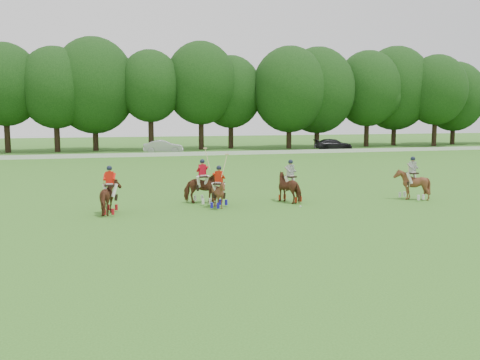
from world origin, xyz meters
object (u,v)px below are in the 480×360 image
object	(u,v)px
polo_ball	(300,207)
polo_stripe_a	(290,187)
polo_stripe_b	(412,184)
car_mid	(163,147)
polo_red_a	(110,197)
polo_red_b	(202,188)
car_right	(333,144)
polo_red_c	(219,193)

from	to	relation	value
polo_ball	polo_stripe_a	bearing A→B (deg)	87.29
polo_stripe_b	polo_ball	size ratio (longest dim) A/B	26.79
car_mid	polo_red_a	distance (m)	39.24
polo_red_a	polo_red_b	xyz separation A→B (m)	(4.83, 1.74, 0.02)
car_right	polo_red_c	world-z (taller)	polo_red_c
polo_red_c	polo_stripe_b	distance (m)	10.95
car_right	polo_red_b	distance (m)	44.49
car_right	polo_red_c	size ratio (longest dim) A/B	1.85
polo_red_c	polo_stripe_b	xyz separation A→B (m)	(10.95, -0.28, 0.11)
polo_red_a	polo_red_b	bearing A→B (deg)	19.76
polo_stripe_a	car_right	bearing A→B (deg)	61.55
polo_stripe_a	polo_ball	world-z (taller)	polo_stripe_a
polo_stripe_a	polo_ball	bearing A→B (deg)	-92.71
polo_red_b	polo_stripe_a	world-z (taller)	polo_red_b
car_mid	car_right	world-z (taller)	car_mid
polo_stripe_b	polo_ball	world-z (taller)	polo_stripe_b
polo_red_c	polo_ball	distance (m)	4.23
polo_red_c	polo_ball	xyz separation A→B (m)	(4.06, -0.93, -0.72)
polo_ball	polo_stripe_b	bearing A→B (deg)	5.37
polo_red_c	car_mid	bearing A→B (deg)	86.79
polo_red_b	polo_stripe_a	bearing A→B (deg)	-9.40
car_mid	polo_red_c	distance (m)	38.39
polo_stripe_a	polo_red_c	bearing A→B (deg)	-169.46
polo_red_b	polo_stripe_a	xyz separation A→B (m)	(4.68, -0.77, -0.03)
car_mid	polo_ball	distance (m)	39.31
car_mid	polo_red_a	bearing A→B (deg)	176.39
polo_red_c	polo_stripe_b	size ratio (longest dim) A/B	1.13
car_right	polo_red_a	xyz separation A→B (m)	(-29.86, -38.52, 0.11)
car_mid	polo_red_b	xyz separation A→B (m)	(-2.69, -36.78, 0.08)
car_mid	car_right	bearing A→B (deg)	-82.56
polo_stripe_a	polo_ball	xyz separation A→B (m)	(-0.08, -1.70, -0.79)
car_right	polo_red_a	distance (m)	48.74
polo_stripe_a	polo_stripe_b	distance (m)	6.89
polo_stripe_b	car_right	bearing A→B (deg)	70.67
polo_stripe_a	polo_ball	distance (m)	1.87
polo_red_b	polo_stripe_b	world-z (taller)	polo_red_b
polo_ball	car_right	bearing A→B (deg)	62.50
polo_red_c	polo_red_b	bearing A→B (deg)	109.21
polo_red_a	polo_stripe_a	world-z (taller)	polo_red_a
car_mid	polo_ball	bearing A→B (deg)	-169.77
polo_red_c	polo_red_a	bearing A→B (deg)	-177.95
car_right	polo_stripe_a	bearing A→B (deg)	158.21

